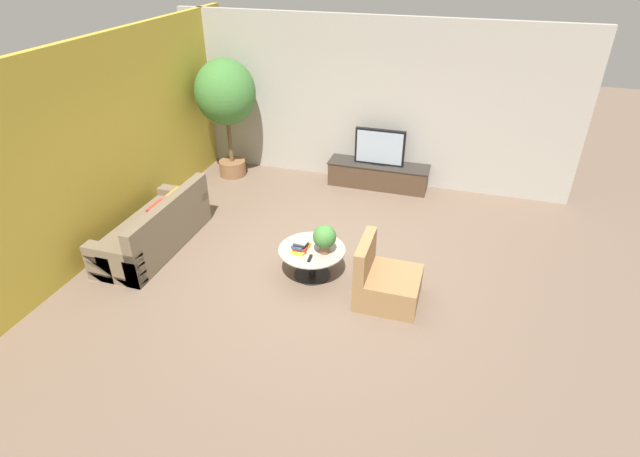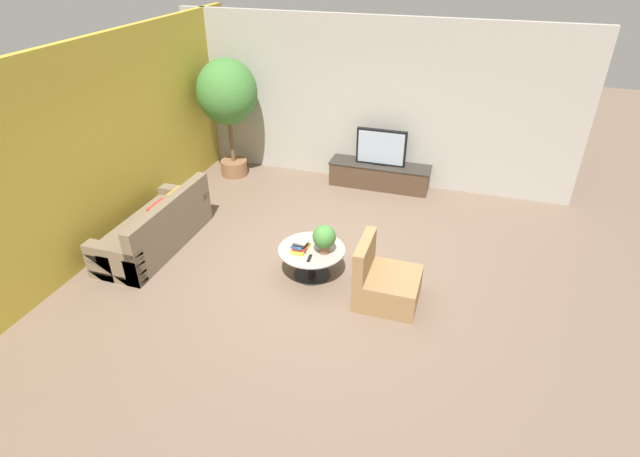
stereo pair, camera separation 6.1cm
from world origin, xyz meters
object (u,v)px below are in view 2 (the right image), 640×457
object	(u,v)px
coffee_table	(312,257)
couch_by_wall	(156,230)
television	(381,148)
potted_palm_tall	(227,96)
potted_plant_tabletop	(324,237)
media_console	(379,175)
armchair_wicker	(384,283)

from	to	relation	value
coffee_table	couch_by_wall	distance (m)	2.50
television	couch_by_wall	size ratio (longest dim) A/B	0.45
coffee_table	potted_palm_tall	bearing A→B (deg)	132.76
couch_by_wall	potted_plant_tabletop	world-z (taller)	potted_plant_tabletop
media_console	television	size ratio (longest dim) A/B	2.05
television	potted_plant_tabletop	xyz separation A→B (m)	(-0.12, -3.13, -0.11)
couch_by_wall	potted_plant_tabletop	xyz separation A→B (m)	(2.69, -0.03, 0.39)
television	potted_palm_tall	bearing A→B (deg)	-173.30
media_console	potted_plant_tabletop	world-z (taller)	potted_plant_tabletop
television	potted_plant_tabletop	world-z (taller)	television
television	couch_by_wall	world-z (taller)	television
potted_palm_tall	potted_plant_tabletop	world-z (taller)	potted_palm_tall
coffee_table	potted_plant_tabletop	world-z (taller)	potted_plant_tabletop
coffee_table	potted_palm_tall	distance (m)	3.97
media_console	potted_palm_tall	xyz separation A→B (m)	(-2.87, -0.34, 1.34)
armchair_wicker	potted_palm_tall	size ratio (longest dim) A/B	0.38
television	coffee_table	bearing A→B (deg)	-95.76
coffee_table	potted_plant_tabletop	distance (m)	0.42
armchair_wicker	potted_palm_tall	bearing A→B (deg)	50.40
television	potted_palm_tall	distance (m)	2.99
television	armchair_wicker	size ratio (longest dim) A/B	1.07
media_console	armchair_wicker	world-z (taller)	armchair_wicker
media_console	couch_by_wall	bearing A→B (deg)	-132.24
television	coffee_table	size ratio (longest dim) A/B	0.99
potted_plant_tabletop	media_console	bearing A→B (deg)	87.73
potted_palm_tall	potted_plant_tabletop	size ratio (longest dim) A/B	5.51
potted_palm_tall	potted_plant_tabletop	xyz separation A→B (m)	(2.74, -2.79, -0.90)
media_console	television	distance (m)	0.55
media_console	armchair_wicker	xyz separation A→B (m)	(0.75, -3.33, 0.03)
coffee_table	potted_plant_tabletop	bearing A→B (deg)	-8.36
potted_plant_tabletop	couch_by_wall	bearing A→B (deg)	179.31
couch_by_wall	television	bearing A→B (deg)	137.74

